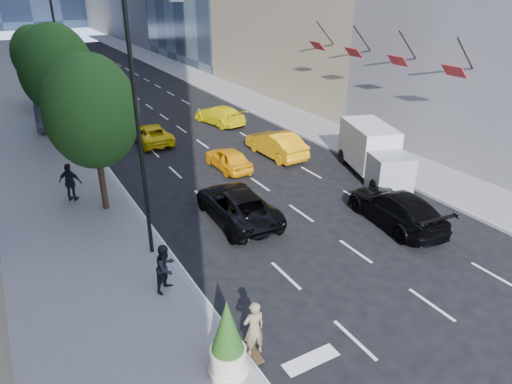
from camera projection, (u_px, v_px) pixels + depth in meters
ground at (337, 258)px, 18.71m from camera, size 160.00×160.00×0.00m
sidewalk_left at (26, 115)px, 38.28m from camera, size 6.00×120.00×0.15m
sidewalk_right at (228, 91)px, 46.81m from camera, size 4.00×120.00×0.15m
lamp_near at (142, 118)px, 16.58m from camera, size 2.13×0.22×10.00m
lamp_far at (63, 54)px, 30.76m from camera, size 2.13×0.22×10.00m
tree_near at (92, 112)px, 20.48m from camera, size 4.20×4.20×7.46m
tree_mid at (57, 70)px, 28.21m from camera, size 4.50×4.50×7.99m
tree_far at (35, 55)px, 38.74m from camera, size 3.90×3.90×6.92m
traffic_signal at (36, 48)px, 45.57m from camera, size 2.48×0.53×5.20m
facade_flags at (376, 53)px, 28.77m from camera, size 1.85×13.30×2.05m
skateboarder at (254, 332)px, 13.44m from camera, size 0.71×0.49×1.86m
black_sedan_lincoln at (237, 205)px, 21.43m from camera, size 2.83×5.67×1.54m
black_sedan_mercedes at (396, 208)px, 21.05m from camera, size 2.82×5.71×1.60m
taxi_a at (228, 158)px, 27.28m from camera, size 1.66×3.96×1.34m
taxi_b at (276, 144)px, 29.29m from camera, size 1.94×5.01×1.63m
taxi_c at (151, 134)px, 31.72m from camera, size 2.24×4.72×1.30m
taxi_d at (219, 115)px, 35.99m from camera, size 3.00×5.23×1.43m
city_bus at (79, 94)px, 38.07m from camera, size 7.96×12.74×3.53m
box_truck at (374, 152)px, 26.03m from camera, size 3.93×6.27×2.83m
pedestrian_a at (166, 268)px, 16.20m from camera, size 1.13×1.07×1.83m
pedestrian_b at (70, 182)px, 22.87m from camera, size 1.23×1.08×1.99m
planter_shrub at (228, 339)px, 12.59m from camera, size 1.04×1.04×2.49m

